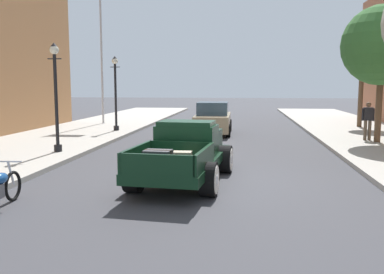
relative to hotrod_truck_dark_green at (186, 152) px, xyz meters
name	(u,v)px	position (x,y,z in m)	size (l,w,h in m)	color
ground_plane	(199,180)	(0.35, -0.04, -0.75)	(140.00, 140.00, 0.00)	#3D3D42
hotrod_truck_dark_green	(186,152)	(0.00, 0.00, 0.00)	(2.49, 5.05, 1.58)	black
car_background_tan	(213,119)	(-0.06, 10.69, 0.01)	(1.90, 4.32, 1.65)	tan
pedestrian_sidewalk_right	(368,119)	(6.84, 7.88, 0.33)	(0.53, 0.22, 1.65)	brown
street_lamp_near	(56,89)	(-5.11, 3.27, 1.63)	(0.50, 0.32, 3.85)	black
street_lamp_far	(115,88)	(-5.12, 10.36, 1.63)	(0.50, 0.32, 3.85)	black
flagpole	(105,31)	(-6.91, 14.23, 5.02)	(1.74, 0.16, 9.16)	#B2B2B7
street_tree_second	(382,46)	(7.08, 7.29, 3.37)	(3.27, 3.27, 5.62)	brown
street_tree_third	(363,55)	(8.09, 13.95, 3.44)	(2.17, 2.17, 5.18)	brown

